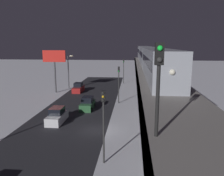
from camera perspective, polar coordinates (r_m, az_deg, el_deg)
ground_plane at (r=27.32m, az=-4.34°, el=-10.68°), size 240.00×240.00×0.00m
avenue_asphalt at (r=28.26m, az=-12.66°, el=-10.16°), size 11.00×86.88×0.01m
elevated_railway at (r=25.62m, az=11.68°, el=0.10°), size 5.00×86.88×6.20m
subway_train at (r=44.87m, az=9.21°, el=8.22°), size 2.94×55.47×3.40m
rail_signal at (r=9.39m, az=11.80°, el=3.50°), size 0.36×0.41×4.00m
sedan_green at (r=35.80m, az=-6.25°, el=-4.08°), size 1.91×4.40×1.97m
sedan_white_2 at (r=30.62m, az=-13.83°, el=-6.97°), size 1.80×4.47×1.97m
sedan_red at (r=48.85m, az=-8.58°, el=-0.03°), size 1.80×4.44×1.97m
traffic_light_near at (r=18.74m, az=-2.18°, el=-7.34°), size 0.32×0.44×6.40m
traffic_light_mid at (r=38.29m, az=1.73°, el=2.19°), size 0.32×0.44×6.40m
traffic_light_far at (r=58.23m, az=2.99°, el=5.25°), size 0.32×0.44×6.40m
commercial_billboard at (r=48.29m, az=-14.51°, el=6.84°), size 4.80×0.36×8.90m
street_lamp_far at (r=52.34m, az=-10.87°, el=5.08°), size 1.35×0.44×7.65m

